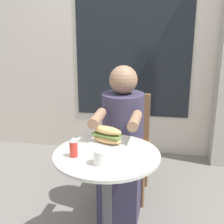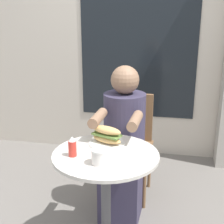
% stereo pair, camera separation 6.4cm
% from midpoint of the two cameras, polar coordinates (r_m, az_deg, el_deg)
% --- Properties ---
extents(storefront_wall, '(8.00, 0.09, 2.80)m').
position_cam_midpoint_polar(storefront_wall, '(3.35, 6.02, 15.45)').
color(storefront_wall, beige).
rests_on(storefront_wall, ground_plane).
extents(cafe_table, '(0.63, 0.63, 0.73)m').
position_cam_midpoint_polar(cafe_table, '(1.95, -0.15, -12.98)').
color(cafe_table, beige).
rests_on(cafe_table, ground_plane).
extents(diner_chair, '(0.39, 0.39, 0.87)m').
position_cam_midpoint_polar(diner_chair, '(2.68, 4.09, -4.23)').
color(diner_chair, brown).
rests_on(diner_chair, ground_plane).
extents(seated_diner, '(0.33, 0.56, 1.17)m').
position_cam_midpoint_polar(seated_diner, '(2.37, 2.86, -7.38)').
color(seated_diner, '#38334C').
rests_on(seated_diner, ground_plane).
extents(sandwich_on_plate, '(0.23, 0.23, 0.12)m').
position_cam_midpoint_polar(sandwich_on_plate, '(1.96, -0.01, -4.51)').
color(sandwich_on_plate, white).
rests_on(sandwich_on_plate, cafe_table).
extents(drink_cup, '(0.09, 0.09, 0.09)m').
position_cam_midpoint_polar(drink_cup, '(1.71, -1.33, -8.15)').
color(drink_cup, silver).
rests_on(drink_cup, cafe_table).
extents(condiment_bottle, '(0.05, 0.05, 0.12)m').
position_cam_midpoint_polar(condiment_bottle, '(1.81, -6.24, -6.33)').
color(condiment_bottle, red).
rests_on(condiment_bottle, cafe_table).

